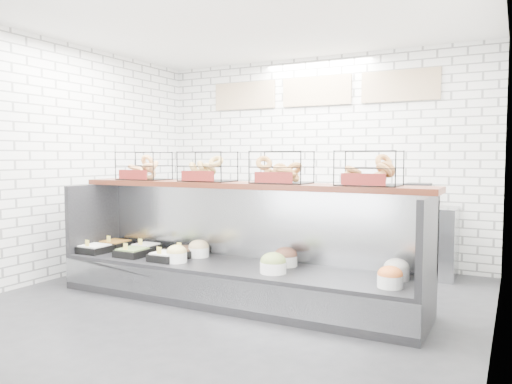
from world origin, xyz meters
The scene contains 5 objects.
ground centered at (0.00, 0.00, 0.00)m, with size 5.50×5.50×0.00m, color black.
room_shell centered at (0.00, 0.60, 2.06)m, with size 5.02×5.51×3.01m.
display_case centered at (-0.02, 0.34, 0.33)m, with size 4.00×0.90×1.20m.
bagel_shelf centered at (0.00, 0.52, 1.38)m, with size 4.10×0.50×0.40m.
prep_counter centered at (0.00, 2.43, 0.47)m, with size 4.00×0.60×1.20m.
Camera 1 is at (2.64, -4.21, 1.53)m, focal length 35.00 mm.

